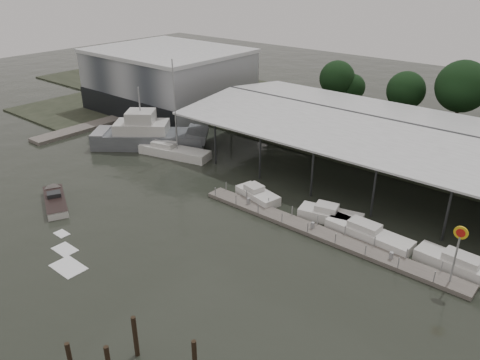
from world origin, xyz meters
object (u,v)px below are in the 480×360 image
Objects in this scene: white_sailboat at (173,151)px; speedboat_underway at (55,199)px; grey_trawler at (150,136)px; shell_fuel_sign at (458,245)px.

speedboat_underway is at bearing -104.01° from white_sailboat.
shell_fuel_sign is at bearing -44.68° from grey_trawler.
shell_fuel_sign is 0.32× the size of speedboat_underway.
grey_trawler is at bearing 160.99° from white_sailboat.
shell_fuel_sign is at bearing -135.57° from speedboat_underway.
speedboat_underway is (0.04, -17.57, -0.26)m from white_sailboat.
grey_trawler is 0.90× the size of speedboat_underway.
shell_fuel_sign is 0.35× the size of grey_trawler.
shell_fuel_sign is at bearing -21.37° from white_sailboat.
shell_fuel_sign is 0.42× the size of white_sailboat.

